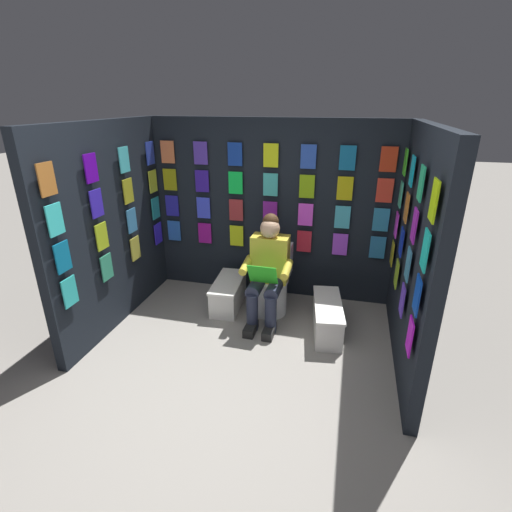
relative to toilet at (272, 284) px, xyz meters
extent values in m
plane|color=gray|center=(0.12, 1.58, -0.33)|extent=(30.00, 30.00, 0.00)
cube|color=black|center=(0.12, -0.49, 0.73)|extent=(2.98, 0.10, 2.12)
cube|color=blue|center=(1.38, -0.40, 0.40)|extent=(0.17, 0.01, 0.26)
cube|color=#941188|center=(0.96, -0.40, 0.40)|extent=(0.17, 0.01, 0.26)
cube|color=#CADB12|center=(0.54, -0.40, 0.40)|extent=(0.17, 0.01, 0.26)
cube|color=#BF2D9A|center=(0.12, -0.40, 0.40)|extent=(0.17, 0.01, 0.26)
cube|color=red|center=(-0.30, -0.40, 0.40)|extent=(0.17, 0.01, 0.26)
cube|color=#A03CE5|center=(-0.72, -0.40, 0.40)|extent=(0.17, 0.01, 0.26)
cube|color=#226AA2|center=(-1.14, -0.40, 0.40)|extent=(0.17, 0.01, 0.26)
cube|color=#24209F|center=(1.38, -0.40, 0.73)|extent=(0.17, 0.01, 0.26)
cube|color=blue|center=(0.96, -0.40, 0.73)|extent=(0.17, 0.01, 0.26)
cube|color=maroon|center=(0.54, -0.40, 0.73)|extent=(0.17, 0.01, 0.26)
cube|color=#7D1992|center=(0.12, -0.40, 0.73)|extent=(0.17, 0.01, 0.26)
cube|color=#EA46ED|center=(-0.30, -0.40, 0.73)|extent=(0.17, 0.01, 0.26)
cube|color=#3AA6C2|center=(-0.72, -0.40, 0.73)|extent=(0.17, 0.01, 0.26)
cube|color=teal|center=(-1.14, -0.40, 0.73)|extent=(0.17, 0.01, 0.26)
cube|color=olive|center=(1.38, -0.40, 1.06)|extent=(0.17, 0.01, 0.26)
cube|color=#31189A|center=(0.96, -0.40, 1.06)|extent=(0.17, 0.01, 0.26)
cube|color=#0ED445|center=(0.54, -0.40, 1.06)|extent=(0.17, 0.01, 0.26)
cube|color=#39B2AF|center=(0.12, -0.40, 1.06)|extent=(0.17, 0.01, 0.26)
cube|color=#7DAE0E|center=(-0.30, -0.40, 1.06)|extent=(0.17, 0.01, 0.26)
cube|color=#BDAD0C|center=(-0.72, -0.40, 1.06)|extent=(0.17, 0.01, 0.26)
cube|color=red|center=(-1.14, -0.40, 1.06)|extent=(0.17, 0.01, 0.26)
cube|color=#E07140|center=(1.38, -0.40, 1.39)|extent=(0.17, 0.01, 0.26)
cube|color=#4E32A9|center=(0.96, -0.40, 1.39)|extent=(0.17, 0.01, 0.26)
cube|color=#113498|center=(0.54, -0.40, 1.39)|extent=(0.17, 0.01, 0.26)
cube|color=#D5E015|center=(0.12, -0.40, 1.39)|extent=(0.17, 0.01, 0.26)
cube|color=#2449B1|center=(-0.30, -0.40, 1.39)|extent=(0.17, 0.01, 0.26)
cube|color=#0F6091|center=(-0.72, -0.40, 1.39)|extent=(0.17, 0.01, 0.26)
cube|color=red|center=(-1.14, -0.40, 1.39)|extent=(0.17, 0.01, 0.26)
cube|color=black|center=(-1.37, 0.57, 0.73)|extent=(0.10, 2.01, 2.12)
cube|color=#AB9B1A|center=(-1.29, -0.25, 0.40)|extent=(0.01, 0.17, 0.26)
cube|color=#8CB124|center=(-1.29, 0.29, 0.40)|extent=(0.01, 0.17, 0.26)
cube|color=#5E38D2|center=(-1.29, 0.84, 0.40)|extent=(0.01, 0.17, 0.26)
cube|color=#C913E1|center=(-1.29, 1.39, 0.40)|extent=(0.01, 0.17, 0.26)
cube|color=#E735EF|center=(-1.29, -0.25, 0.73)|extent=(0.01, 0.17, 0.26)
cube|color=#0F25AA|center=(-1.29, 0.29, 0.73)|extent=(0.01, 0.17, 0.26)
cube|color=teal|center=(-1.29, 0.84, 0.73)|extent=(0.01, 0.17, 0.26)
cube|color=#0A3EBB|center=(-1.29, 1.39, 0.73)|extent=(0.01, 0.17, 0.26)
cube|color=#3AB790|center=(-1.29, -0.25, 1.06)|extent=(0.01, 0.17, 0.26)
cube|color=#C16C25|center=(-1.29, 0.29, 1.06)|extent=(0.01, 0.17, 0.26)
cube|color=purple|center=(-1.29, 0.84, 1.06)|extent=(0.01, 0.17, 0.26)
cube|color=#17C5B6|center=(-1.29, 1.39, 1.06)|extent=(0.01, 0.17, 0.26)
cube|color=green|center=(-1.29, -0.25, 1.39)|extent=(0.01, 0.17, 0.26)
cube|color=#0DA8C7|center=(-1.29, 0.29, 1.39)|extent=(0.01, 0.17, 0.26)
cube|color=#20AE73|center=(-1.29, 0.84, 1.39)|extent=(0.01, 0.17, 0.26)
cube|color=#AEDF0E|center=(-1.29, 1.39, 1.39)|extent=(0.01, 0.17, 0.26)
cube|color=black|center=(1.61, 0.57, 0.73)|extent=(0.10, 2.01, 2.12)
cube|color=#2BB2B1|center=(1.52, 1.39, 0.40)|extent=(0.01, 0.17, 0.26)
cube|color=#318E6C|center=(1.52, 0.84, 0.40)|extent=(0.01, 0.17, 0.26)
cube|color=#9F9834|center=(1.52, 0.29, 0.40)|extent=(0.01, 0.17, 0.26)
cube|color=#3120CD|center=(1.52, -0.25, 0.40)|extent=(0.01, 0.17, 0.26)
cube|color=#0E6792|center=(1.52, 1.39, 0.73)|extent=(0.01, 0.17, 0.26)
cube|color=#9FB820|center=(1.52, 0.84, 0.73)|extent=(0.01, 0.17, 0.26)
cube|color=teal|center=(1.52, 0.29, 0.73)|extent=(0.01, 0.17, 0.26)
cube|color=teal|center=(1.52, -0.25, 0.73)|extent=(0.01, 0.17, 0.26)
cube|color=#37CCCA|center=(1.52, 1.39, 1.06)|extent=(0.01, 0.17, 0.26)
cube|color=#3120B1|center=(1.52, 0.84, 1.06)|extent=(0.01, 0.17, 0.26)
cube|color=#9A961F|center=(1.52, 0.29, 1.06)|extent=(0.01, 0.17, 0.26)
cube|color=#B1C332|center=(1.52, -0.25, 1.06)|extent=(0.01, 0.17, 0.26)
cube|color=#B2682A|center=(1.52, 1.39, 1.39)|extent=(0.01, 0.17, 0.26)
cube|color=#50099E|center=(1.52, 0.84, 1.39)|extent=(0.01, 0.17, 0.26)
cube|color=#40B4BD|center=(1.52, 0.29, 1.39)|extent=(0.01, 0.17, 0.26)
cube|color=#20359E|center=(1.52, -0.25, 1.39)|extent=(0.01, 0.17, 0.26)
cylinder|color=white|center=(0.00, 0.08, -0.13)|extent=(0.38, 0.38, 0.40)
cylinder|color=white|center=(0.00, 0.08, 0.09)|extent=(0.41, 0.41, 0.02)
cube|color=white|center=(0.00, -0.18, 0.25)|extent=(0.38, 0.19, 0.36)
cylinder|color=white|center=(0.00, -0.09, 0.25)|extent=(0.39, 0.08, 0.39)
cube|color=gold|center=(0.00, 0.11, 0.36)|extent=(0.40, 0.23, 0.52)
sphere|color=tan|center=(0.00, 0.14, 0.71)|extent=(0.21, 0.21, 0.21)
sphere|color=#472D19|center=(0.00, 0.11, 0.78)|extent=(0.17, 0.17, 0.17)
cylinder|color=#23283D|center=(-0.10, 0.31, 0.11)|extent=(0.16, 0.40, 0.15)
cylinder|color=#23283D|center=(0.10, 0.31, 0.11)|extent=(0.16, 0.40, 0.15)
cylinder|color=#23283D|center=(-0.09, 0.49, -0.11)|extent=(0.12, 0.12, 0.42)
cylinder|color=#23283D|center=(0.11, 0.49, -0.11)|extent=(0.12, 0.12, 0.42)
cube|color=black|center=(-0.09, 0.55, -0.28)|extent=(0.11, 0.26, 0.09)
cube|color=black|center=(0.11, 0.55, -0.28)|extent=(0.11, 0.26, 0.09)
cylinder|color=gold|center=(-0.22, 0.29, 0.33)|extent=(0.09, 0.31, 0.13)
cylinder|color=gold|center=(0.22, 0.28, 0.33)|extent=(0.09, 0.31, 0.13)
cube|color=green|center=(0.01, 0.45, 0.32)|extent=(0.30, 0.13, 0.23)
cube|color=white|center=(0.51, 0.05, -0.18)|extent=(0.34, 0.71, 0.30)
cube|color=white|center=(0.51, 0.05, -0.01)|extent=(0.36, 0.74, 0.03)
cube|color=white|center=(-0.67, 0.33, -0.17)|extent=(0.37, 0.80, 0.31)
cube|color=white|center=(-0.67, 0.33, 0.00)|extent=(0.39, 0.83, 0.03)
camera|label=1|loc=(-0.79, 3.90, 1.96)|focal=26.95mm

